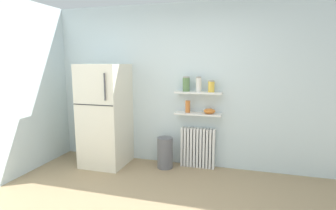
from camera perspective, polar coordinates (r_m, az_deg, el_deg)
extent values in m
plane|color=#9E8460|center=(3.34, -3.26, -21.29)|extent=(7.04, 7.04, 0.00)
cube|color=silver|center=(4.39, 3.33, 4.06)|extent=(7.04, 0.10, 2.60)
cube|color=silver|center=(4.52, -13.14, -2.09)|extent=(0.68, 0.71, 1.65)
cube|color=#262628|center=(4.18, -15.64, 0.00)|extent=(0.67, 0.01, 0.01)
cylinder|color=#4C4C51|center=(4.02, -13.28, 3.77)|extent=(0.02, 0.02, 0.40)
cube|color=white|center=(4.45, 3.06, -8.74)|extent=(0.04, 0.12, 0.64)
cube|color=white|center=(4.44, 3.71, -8.79)|extent=(0.04, 0.12, 0.64)
cube|color=white|center=(4.43, 4.36, -8.84)|extent=(0.04, 0.12, 0.64)
cube|color=white|center=(4.42, 5.01, -8.89)|extent=(0.04, 0.12, 0.64)
cube|color=white|center=(4.42, 5.67, -8.94)|extent=(0.04, 0.12, 0.64)
cube|color=white|center=(4.41, 6.33, -8.99)|extent=(0.04, 0.12, 0.64)
cube|color=white|center=(4.40, 6.99, -9.03)|extent=(0.04, 0.12, 0.64)
cube|color=white|center=(4.39, 7.66, -9.08)|extent=(0.04, 0.12, 0.64)
cube|color=white|center=(4.39, 8.32, -9.12)|extent=(0.04, 0.12, 0.64)
cube|color=white|center=(4.38, 8.99, -9.16)|extent=(0.04, 0.12, 0.64)
cube|color=white|center=(4.37, 9.66, -9.21)|extent=(0.04, 0.12, 0.64)
cube|color=white|center=(4.24, 6.39, -1.88)|extent=(0.73, 0.22, 0.02)
cube|color=white|center=(4.18, 6.48, 2.65)|extent=(0.73, 0.22, 0.02)
cylinder|color=#5B7F4C|center=(4.21, 3.87, 4.34)|extent=(0.11, 0.11, 0.21)
cylinder|color=gray|center=(4.20, 3.89, 5.92)|extent=(0.10, 0.10, 0.02)
cylinder|color=silver|center=(4.17, 6.51, 4.27)|extent=(0.09, 0.09, 0.21)
cylinder|color=gray|center=(4.16, 6.54, 5.86)|extent=(0.08, 0.08, 0.02)
cylinder|color=yellow|center=(4.15, 9.17, 3.83)|extent=(0.10, 0.10, 0.16)
cylinder|color=gray|center=(4.14, 9.20, 5.09)|extent=(0.09, 0.09, 0.02)
cylinder|color=#CC7033|center=(4.25, 4.20, -0.34)|extent=(0.08, 0.08, 0.19)
ellipsoid|color=orange|center=(4.20, 8.78, -1.29)|extent=(0.18, 0.18, 0.08)
cylinder|color=slate|center=(4.37, -0.64, -10.07)|extent=(0.25, 0.25, 0.50)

